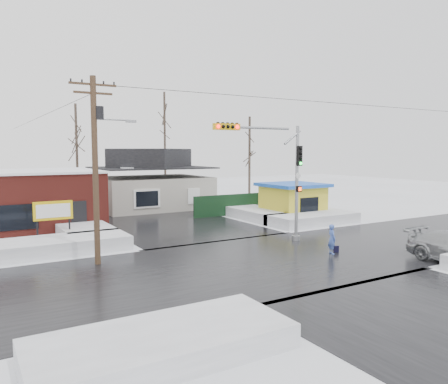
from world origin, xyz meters
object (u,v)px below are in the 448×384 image
utility_pole (97,159)px  pedestrian (332,239)px  kiosk (293,201)px  traffic_signal (277,167)px  marquee_sign (53,212)px

utility_pole → pedestrian: 12.75m
kiosk → pedestrian: 12.45m
traffic_signal → pedestrian: (0.85, -3.74, -3.74)m
pedestrian → kiosk: bearing=-12.2°
utility_pole → kiosk: (17.43, 6.49, -3.65)m
marquee_sign → pedestrian: bearing=-39.9°
traffic_signal → pedestrian: traffic_signal is taller
traffic_signal → kiosk: bearing=44.8°
utility_pole → marquee_sign: (-1.07, 5.99, -3.19)m
marquee_sign → pedestrian: size_ratio=1.60×
utility_pole → kiosk: size_ratio=1.96×
traffic_signal → utility_pole: size_ratio=0.78×
kiosk → pedestrian: bearing=-120.0°
kiosk → utility_pole: bearing=-159.6°
utility_pole → traffic_signal: bearing=-2.9°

